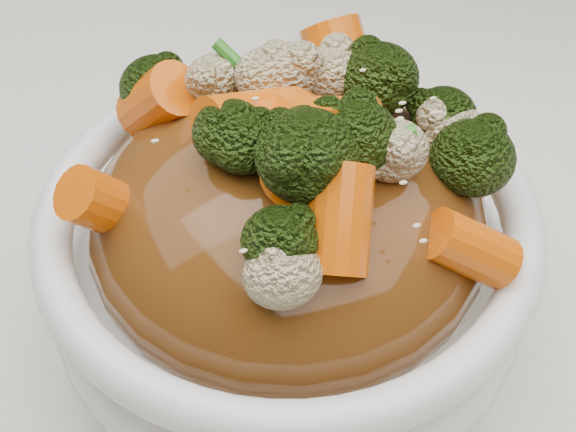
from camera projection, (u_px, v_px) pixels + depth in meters
name	position (u px, v px, depth m)	size (l,w,h in m)	color
tablecloth	(302.00, 302.00, 0.45)	(1.20, 0.80, 0.04)	white
bowl	(288.00, 264.00, 0.39)	(0.23, 0.23, 0.09)	white
sauce_base	(288.00, 221.00, 0.36)	(0.18, 0.18, 0.10)	#582F0F
carrots	(288.00, 108.00, 0.32)	(0.18, 0.18, 0.05)	#E85D07
broccoli	(288.00, 110.00, 0.32)	(0.18, 0.18, 0.05)	black
cauliflower	(288.00, 114.00, 0.32)	(0.18, 0.18, 0.04)	beige
scallions	(288.00, 106.00, 0.32)	(0.14, 0.14, 0.02)	#25741A
sesame_seeds	(288.00, 106.00, 0.32)	(0.16, 0.16, 0.01)	beige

